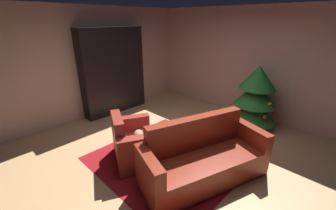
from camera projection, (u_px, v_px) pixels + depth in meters
ground_plane at (175, 154)px, 4.05m from camera, size 6.61×6.61×0.00m
wall_back at (249, 63)px, 5.35m from camera, size 5.63×0.06×2.68m
wall_left at (93, 63)px, 5.34m from camera, size 0.06×5.49×2.68m
area_rug at (168, 159)px, 3.90m from camera, size 2.42×2.28×0.01m
bookshelf_unit at (117, 71)px, 5.63m from camera, size 0.33×1.73×2.19m
armchair_red at (134, 144)px, 3.78m from camera, size 1.16×1.05×0.89m
couch_red at (203, 160)px, 3.34m from camera, size 1.37×2.13×0.97m
coffee_table at (178, 144)px, 3.68m from camera, size 0.69×0.69×0.40m
book_stack_on_table at (177, 139)px, 3.64m from camera, size 0.24×0.16×0.13m
bottle_on_table at (188, 135)px, 3.70m from camera, size 0.06×0.06×0.28m
decorated_tree at (255, 96)px, 4.80m from camera, size 1.01×1.01×1.46m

